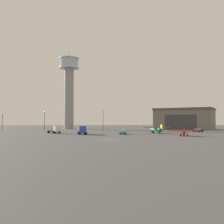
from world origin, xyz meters
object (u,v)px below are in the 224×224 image
object	(u,v)px
airplane_green	(156,129)
traffic_cone_mid_apron	(101,138)
airplane_red	(184,132)
car_black	(198,130)
light_post_north	(2,120)
traffic_cone_near_left	(145,139)
truck_flatbed_white	(55,130)
car_teal	(123,132)
control_tower	(69,84)
truck_box_blue	(82,130)
light_post_east	(103,118)
light_post_west	(44,119)
traffic_cone_near_right	(144,136)

from	to	relation	value
airplane_green	traffic_cone_mid_apron	world-z (taller)	airplane_green
airplane_red	car_black	world-z (taller)	airplane_red
traffic_cone_mid_apron	light_post_north	bearing A→B (deg)	130.54
airplane_red	traffic_cone_near_left	size ratio (longest dim) A/B	11.70
truck_flatbed_white	car_teal	size ratio (longest dim) A/B	1.40
control_tower	airplane_green	distance (m)	67.09
light_post_north	traffic_cone_mid_apron	xyz separation A→B (m)	(41.98, -49.07, -4.40)
car_black	car_teal	size ratio (longest dim) A/B	1.04
truck_box_blue	light_post_east	xyz separation A→B (m)	(7.79, 27.77, 3.96)
car_teal	truck_flatbed_white	bearing A→B (deg)	76.37
airplane_red	light_post_west	distance (m)	59.01
airplane_red	light_post_east	xyz separation A→B (m)	(-22.63, 39.00, 4.33)
truck_flatbed_white	car_black	distance (m)	55.70
car_black	light_post_north	distance (m)	82.88
truck_flatbed_white	light_post_east	bearing A→B (deg)	98.90
truck_flatbed_white	car_teal	distance (m)	24.64
car_teal	light_post_east	size ratio (longest dim) A/B	0.47
truck_flatbed_white	light_post_east	xyz separation A→B (m)	(17.66, 20.84, 4.22)
truck_flatbed_white	light_post_north	size ratio (longest dim) A/B	0.79
traffic_cone_near_left	traffic_cone_mid_apron	size ratio (longest dim) A/B	1.20
airplane_red	car_black	xyz separation A→B (m)	(14.93, 25.47, -0.46)
airplane_green	light_post_north	bearing A→B (deg)	54.45
light_post_west	car_teal	bearing A→B (deg)	-38.42
control_tower	light_post_north	distance (m)	42.84
traffic_cone_near_left	traffic_cone_mid_apron	world-z (taller)	traffic_cone_near_left
truck_flatbed_white	traffic_cone_near_left	distance (m)	42.70
car_black	traffic_cone_near_right	size ratio (longest dim) A/B	7.91
airplane_red	truck_box_blue	distance (m)	32.43
light_post_west	light_post_east	world-z (taller)	light_post_east
airplane_green	light_post_west	xyz separation A→B (m)	(-43.30, 18.66, 3.59)
truck_flatbed_white	traffic_cone_near_right	world-z (taller)	truck_flatbed_white
truck_box_blue	traffic_cone_near_right	bearing A→B (deg)	39.40
control_tower	traffic_cone_mid_apron	world-z (taller)	control_tower
truck_box_blue	car_teal	xyz separation A→B (m)	(13.48, -0.90, -0.82)
light_post_east	traffic_cone_mid_apron	size ratio (longest dim) A/B	15.41
airplane_red	truck_flatbed_white	bearing A→B (deg)	-93.25
truck_flatbed_white	light_post_west	xyz separation A→B (m)	(-7.31, 16.50, 3.79)
traffic_cone_near_left	traffic_cone_near_right	size ratio (longest dim) A/B	1.27
car_teal	airplane_green	bearing A→B (deg)	-60.96
truck_box_blue	light_post_west	size ratio (longest dim) A/B	0.85
car_black	traffic_cone_near_left	size ratio (longest dim) A/B	6.24
control_tower	car_teal	size ratio (longest dim) A/B	10.00
control_tower	traffic_cone_near_right	distance (m)	81.81
traffic_cone_mid_apron	light_post_west	bearing A→B (deg)	117.32
truck_flatbed_white	traffic_cone_mid_apron	xyz separation A→B (m)	(15.59, -27.84, -1.01)
traffic_cone_mid_apron	light_post_east	bearing A→B (deg)	87.57
control_tower	truck_box_blue	world-z (taller)	control_tower
car_teal	traffic_cone_near_right	world-z (taller)	car_teal
airplane_green	airplane_red	size ratio (longest dim) A/B	1.28
airplane_green	light_post_west	distance (m)	47.29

